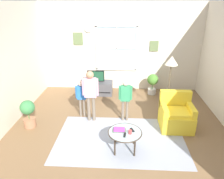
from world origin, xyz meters
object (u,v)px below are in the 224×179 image
tv_stand (96,88)px  potted_plant_by_window (153,82)px  armchair (176,115)px  remote_near_books (125,135)px  coffee_table (125,133)px  television (96,76)px  cup (130,132)px  person_green_shirt (125,96)px  person_blue_shirt (82,95)px  book_stack (119,130)px  person_pink_shirt (90,91)px  potted_plant_corner (28,112)px  floor_lamp (171,67)px  remote_near_cup (132,130)px

tv_stand → potted_plant_by_window: potted_plant_by_window is taller
armchair → remote_near_books: 1.65m
coffee_table → television: bearing=108.4°
television → potted_plant_by_window: bearing=3.0°
armchair → potted_plant_by_window: size_ratio=1.25×
cup → person_green_shirt: size_ratio=0.07×
person_green_shirt → person_blue_shirt: person_green_shirt is taller
armchair → book_stack: armchair is taller
remote_near_books → person_pink_shirt: size_ratio=0.10×
television → person_green_shirt: size_ratio=0.49×
tv_stand → cup: size_ratio=13.23×
television → person_blue_shirt: bearing=-97.1°
potted_plant_corner → person_pink_shirt: bearing=14.0°
book_stack → potted_plant_by_window: bearing=70.1°
book_stack → person_pink_shirt: (-0.74, 1.09, 0.40)m
book_stack → person_pink_shirt: person_pink_shirt is taller
potted_plant_by_window → tv_stand: bearing=-177.1°
coffee_table → potted_plant_corner: potted_plant_corner is taller
armchair → book_stack: size_ratio=3.22×
cup → potted_plant_corner: potted_plant_corner is taller
coffee_table → person_green_shirt: size_ratio=0.62×
cup → person_blue_shirt: 1.87m
person_blue_shirt → book_stack: bearing=-51.7°
tv_stand → potted_plant_by_window: (1.88, 0.10, 0.21)m
armchair → floor_lamp: size_ratio=0.52×
coffee_table → person_blue_shirt: 1.78m
remote_near_books → cup: bearing=32.0°
person_green_shirt → armchair: bearing=-11.1°
armchair → floor_lamp: floor_lamp is taller
coffee_table → floor_lamp: size_ratio=0.43×
book_stack → person_green_shirt: 1.18m
person_pink_shirt → floor_lamp: size_ratio=0.82×
remote_near_cup → floor_lamp: (0.98, 1.43, 0.95)m
coffee_table → person_pink_shirt: size_ratio=0.52×
remote_near_cup → floor_lamp: size_ratio=0.08×
book_stack → cup: 0.25m
book_stack → remote_near_cup: book_stack is taller
television → potted_plant_by_window: 1.89m
television → floor_lamp: floor_lamp is taller
potted_plant_by_window → floor_lamp: size_ratio=0.42×
remote_near_cup → armchair: bearing=38.4°
person_blue_shirt → floor_lamp: size_ratio=0.62×
person_pink_shirt → potted_plant_by_window: size_ratio=1.95×
remote_near_cup → potted_plant_corner: (-2.51, 0.70, -0.04)m
armchair → coffee_table: 1.57m
tv_stand → book_stack: 2.93m
armchair → cup: bearing=-139.2°
potted_plant_by_window → potted_plant_corner: 3.95m
potted_plant_corner → armchair: bearing=2.8°
book_stack → cup: (0.22, -0.10, 0.02)m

